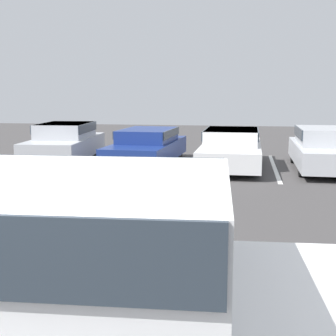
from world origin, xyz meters
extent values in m
cube|color=white|center=(-5.62, 12.24, 0.00)|extent=(0.12, 5.37, 0.01)
cube|color=white|center=(-2.91, 12.24, 0.00)|extent=(0.12, 5.37, 0.01)
cube|color=white|center=(-0.21, 12.24, 0.00)|extent=(0.12, 5.37, 0.01)
cube|color=white|center=(2.50, 12.24, 0.00)|extent=(0.12, 5.37, 0.01)
cube|color=white|center=(0.39, 0.19, 1.49)|extent=(2.30, 1.87, 0.68)
cube|color=#2D3842|center=(0.39, 0.19, 1.64)|extent=(2.26, 1.92, 0.38)
cube|color=#B7BABF|center=(-4.37, 12.37, 0.49)|extent=(2.03, 4.42, 0.63)
cube|color=#B7BABF|center=(-4.38, 12.46, 1.05)|extent=(1.67, 2.35, 0.48)
cube|color=#2D3842|center=(-4.38, 12.46, 1.14)|extent=(1.74, 2.31, 0.29)
cylinder|color=black|center=(-3.54, 11.18, 0.33)|extent=(0.26, 0.67, 0.66)
cylinder|color=#ADADB2|center=(-3.54, 11.18, 0.33)|extent=(0.25, 0.38, 0.36)
cylinder|color=black|center=(-5.01, 11.07, 0.33)|extent=(0.26, 0.67, 0.66)
cylinder|color=#ADADB2|center=(-5.01, 11.07, 0.33)|extent=(0.25, 0.38, 0.36)
cylinder|color=black|center=(-3.73, 13.67, 0.33)|extent=(0.26, 0.67, 0.66)
cylinder|color=#ADADB2|center=(-3.73, 13.67, 0.33)|extent=(0.25, 0.38, 0.36)
cylinder|color=black|center=(-5.20, 13.56, 0.33)|extent=(0.26, 0.67, 0.66)
cylinder|color=#ADADB2|center=(-5.20, 13.56, 0.33)|extent=(0.25, 0.38, 0.36)
cube|color=navy|center=(-1.52, 12.20, 0.46)|extent=(1.97, 4.63, 0.57)
cube|color=navy|center=(-1.52, 12.29, 0.94)|extent=(1.64, 2.44, 0.41)
cube|color=#2D3842|center=(-1.52, 12.29, 1.02)|extent=(1.71, 2.40, 0.24)
cylinder|color=black|center=(-0.86, 10.84, 0.31)|extent=(0.27, 0.63, 0.62)
cylinder|color=#ADADB2|center=(-0.86, 10.84, 0.31)|extent=(0.26, 0.35, 0.34)
cylinder|color=black|center=(-2.33, 10.92, 0.31)|extent=(0.27, 0.63, 0.62)
cylinder|color=#ADADB2|center=(-2.33, 10.92, 0.31)|extent=(0.26, 0.35, 0.34)
cylinder|color=black|center=(-0.72, 13.48, 0.31)|extent=(0.27, 0.63, 0.62)
cylinder|color=#ADADB2|center=(-0.72, 13.48, 0.31)|extent=(0.26, 0.35, 0.34)
cylinder|color=black|center=(-2.19, 13.55, 0.31)|extent=(0.27, 0.63, 0.62)
cylinder|color=#ADADB2|center=(-2.19, 13.55, 0.31)|extent=(0.26, 0.35, 0.34)
cube|color=silver|center=(1.16, 12.08, 0.46)|extent=(1.84, 4.82, 0.55)
cube|color=silver|center=(1.16, 12.17, 0.96)|extent=(1.60, 2.52, 0.45)
cube|color=#2D3842|center=(1.16, 12.17, 1.05)|extent=(1.67, 2.47, 0.27)
cylinder|color=black|center=(1.91, 10.68, 0.33)|extent=(0.24, 0.65, 0.65)
cylinder|color=#ADADB2|center=(1.91, 10.68, 0.33)|extent=(0.25, 0.36, 0.36)
cylinder|color=black|center=(0.38, 10.69, 0.33)|extent=(0.24, 0.65, 0.65)
cylinder|color=#ADADB2|center=(0.38, 10.69, 0.33)|extent=(0.25, 0.36, 0.36)
cylinder|color=black|center=(1.94, 13.46, 0.33)|extent=(0.24, 0.65, 0.65)
cylinder|color=#ADADB2|center=(1.94, 13.46, 0.33)|extent=(0.25, 0.36, 0.36)
cylinder|color=black|center=(0.42, 13.48, 0.33)|extent=(0.24, 0.65, 0.65)
cylinder|color=#ADADB2|center=(0.42, 13.48, 0.33)|extent=(0.25, 0.36, 0.36)
cube|color=#B7BABF|center=(3.99, 12.03, 0.48)|extent=(1.89, 4.54, 0.58)
cube|color=#B7BABF|center=(3.99, 12.12, 1.01)|extent=(1.65, 2.37, 0.49)
cube|color=#2D3842|center=(3.99, 12.12, 1.11)|extent=(1.72, 2.32, 0.30)
cylinder|color=black|center=(3.19, 10.73, 0.33)|extent=(0.24, 0.67, 0.67)
cylinder|color=#ADADB2|center=(3.19, 10.73, 0.33)|extent=(0.25, 0.37, 0.37)
cylinder|color=black|center=(3.21, 13.35, 0.33)|extent=(0.24, 0.67, 0.67)
cylinder|color=#ADADB2|center=(3.21, 13.35, 0.33)|extent=(0.25, 0.37, 0.37)
camera|label=1|loc=(1.58, -2.43, 2.34)|focal=50.00mm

